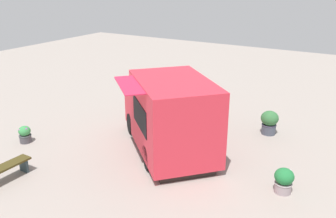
% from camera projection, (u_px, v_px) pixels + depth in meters
% --- Properties ---
extents(ground_plane, '(40.00, 40.00, 0.00)m').
position_uv_depth(ground_plane, '(161.00, 146.00, 12.62)').
color(ground_plane, gray).
extents(food_truck, '(4.85, 4.97, 2.59)m').
position_uv_depth(food_truck, '(168.00, 115.00, 12.03)').
color(food_truck, red).
rests_on(food_truck, ground_plane).
extents(person_customer, '(0.74, 0.71, 0.86)m').
position_uv_depth(person_customer, '(172.00, 92.00, 17.45)').
color(person_customer, '#6A6A46').
rests_on(person_customer, ground_plane).
extents(planter_flowering_near, '(0.65, 0.65, 0.90)m').
position_uv_depth(planter_flowering_near, '(269.00, 122.00, 13.43)').
color(planter_flowering_near, '#434A59').
rests_on(planter_flowering_near, ground_plane).
extents(planter_flowering_far, '(0.53, 0.53, 0.72)m').
position_uv_depth(planter_flowering_far, '(284.00, 180.00, 9.79)').
color(planter_flowering_far, gray).
rests_on(planter_flowering_far, ground_plane).
extents(planter_flowering_side, '(0.44, 0.44, 0.61)m').
position_uv_depth(planter_flowering_side, '(25.00, 134.00, 12.80)').
color(planter_flowering_side, '#454349').
rests_on(planter_flowering_side, ground_plane).
extents(plaza_bench, '(1.59, 0.44, 0.48)m').
position_uv_depth(plaza_bench, '(4.00, 170.00, 10.34)').
color(plaza_bench, '#413817').
rests_on(plaza_bench, ground_plane).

